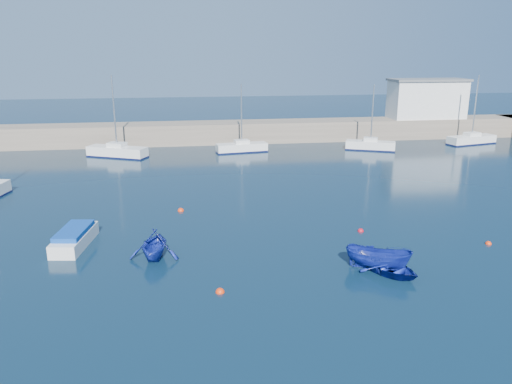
{
  "coord_description": "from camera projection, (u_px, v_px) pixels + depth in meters",
  "views": [
    {
      "loc": [
        -3.16,
        -18.6,
        11.85
      ],
      "look_at": [
        2.05,
        16.49,
        1.6
      ],
      "focal_mm": 35.0,
      "sensor_mm": 36.0,
      "label": 1
    }
  ],
  "objects": [
    {
      "name": "buoy_3",
      "position": [
        181.0,
        211.0,
        37.73
      ],
      "size": [
        0.48,
        0.48,
        0.48
      ],
      "primitive_type": "sphere",
      "color": "red",
      "rests_on": "ground"
    },
    {
      "name": "dinghy_center",
      "position": [
        390.0,
        268.0,
        27.1
      ],
      "size": [
        3.87,
        4.11,
        0.69
      ],
      "primitive_type": "imported",
      "rotation": [
        0.0,
        0.0,
        0.61
      ],
      "color": "navy",
      "rests_on": "ground"
    },
    {
      "name": "back_wall",
      "position": [
        207.0,
        133.0,
        64.77
      ],
      "size": [
        96.0,
        4.5,
        2.6
      ],
      "primitive_type": "cube",
      "color": "#746758",
      "rests_on": "ground"
    },
    {
      "name": "buoy_2",
      "position": [
        488.0,
        244.0,
        31.35
      ],
      "size": [
        0.39,
        0.39,
        0.39
      ],
      "primitive_type": "sphere",
      "color": "red",
      "rests_on": "ground"
    },
    {
      "name": "dinghy_right",
      "position": [
        378.0,
        259.0,
        27.43
      ],
      "size": [
        3.81,
        2.99,
        1.4
      ],
      "primitive_type": "imported",
      "rotation": [
        0.0,
        0.0,
        1.05
      ],
      "color": "navy",
      "rests_on": "ground"
    },
    {
      "name": "sailboat_8",
      "position": [
        471.0,
        139.0,
        64.02
      ],
      "size": [
        6.85,
        3.35,
        8.66
      ],
      "rotation": [
        0.0,
        0.0,
        1.81
      ],
      "color": "silver",
      "rests_on": "ground"
    },
    {
      "name": "dinghy_left",
      "position": [
        154.0,
        244.0,
        28.98
      ],
      "size": [
        3.32,
        3.71,
        1.75
      ],
      "primitive_type": "imported",
      "rotation": [
        0.0,
        0.0,
        -0.15
      ],
      "color": "navy",
      "rests_on": "ground"
    },
    {
      "name": "harbor_office",
      "position": [
        427.0,
        100.0,
        67.94
      ],
      "size": [
        10.0,
        4.0,
        5.0
      ],
      "primitive_type": "cube",
      "color": "silver",
      "rests_on": "back_wall"
    },
    {
      "name": "motorboat_1",
      "position": [
        74.0,
        238.0,
        30.97
      ],
      "size": [
        2.26,
        4.77,
        1.12
      ],
      "rotation": [
        0.0,
        0.0,
        -0.15
      ],
      "color": "silver",
      "rests_on": "ground"
    },
    {
      "name": "buoy_1",
      "position": [
        361.0,
        231.0,
        33.53
      ],
      "size": [
        0.42,
        0.42,
        0.42
      ],
      "primitive_type": "sphere",
      "color": "#AE0D1B",
      "rests_on": "ground"
    },
    {
      "name": "sailboat_7",
      "position": [
        370.0,
        145.0,
        60.18
      ],
      "size": [
        5.96,
        3.78,
        7.75
      ],
      "rotation": [
        0.0,
        0.0,
        1.16
      ],
      "color": "silver",
      "rests_on": "ground"
    },
    {
      "name": "sailboat_5",
      "position": [
        117.0,
        151.0,
        56.32
      ],
      "size": [
        7.04,
        4.67,
        9.07
      ],
      "rotation": [
        0.0,
        0.0,
        1.13
      ],
      "color": "silver",
      "rests_on": "ground"
    },
    {
      "name": "sailboat_6",
      "position": [
        242.0,
        147.0,
        59.03
      ],
      "size": [
        6.17,
        2.52,
        7.93
      ],
      "rotation": [
        0.0,
        0.0,
        1.71
      ],
      "color": "silver",
      "rests_on": "ground"
    },
    {
      "name": "ground",
      "position": [
        265.0,
        335.0,
        21.41
      ],
      "size": [
        220.0,
        220.0,
        0.0
      ],
      "primitive_type": "plane",
      "color": "#0B2133",
      "rests_on": "ground"
    },
    {
      "name": "buoy_0",
      "position": [
        220.0,
        292.0,
        25.14
      ],
      "size": [
        0.47,
        0.47,
        0.47
      ],
      "primitive_type": "sphere",
      "color": "red",
      "rests_on": "ground"
    }
  ]
}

